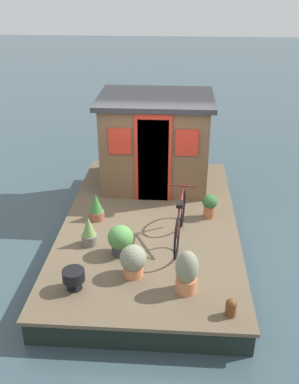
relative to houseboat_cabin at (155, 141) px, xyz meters
name	(u,v)px	position (x,y,z in m)	size (l,w,h in m)	color
ground_plane	(150,241)	(-1.68, 0.00, -1.43)	(60.00, 60.00, 0.00)	#384C54
houseboat_deck	(150,231)	(-1.68, 0.00, -1.20)	(5.59, 3.20, 0.46)	brown
houseboat_cabin	(155,141)	(0.00, 0.00, 0.00)	(1.86, 2.35, 1.92)	brown
bicycle	(180,220)	(-2.29, -0.55, -0.58)	(1.71, 0.50, 0.84)	black
potted_plant_lavender	(133,260)	(-3.34, 0.15, -0.70)	(0.41, 0.41, 0.52)	#C6754C
potted_plant_rosemary	(187,272)	(-3.65, -0.65, -0.64)	(0.33, 0.33, 0.67)	#C6754C
potted_plant_basil	(210,205)	(-1.46, -1.11, -0.71)	(0.29, 0.29, 0.46)	#B2603D
potted_plant_succulent	(89,231)	(-2.54, 0.98, -0.72)	(0.26, 0.26, 0.53)	slate
potted_plant_thyme	(121,240)	(-2.78, 0.41, -0.70)	(0.42, 0.42, 0.51)	#38383D
potted_plant_mint	(96,207)	(-1.68, 1.01, -0.73)	(0.29, 0.29, 0.51)	#935138
charcoal_grill	(74,276)	(-3.72, 0.98, -0.75)	(0.33, 0.33, 0.32)	black
mooring_bollard	(231,307)	(-4.13, -1.25, -0.83)	(0.16, 0.16, 0.27)	brown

